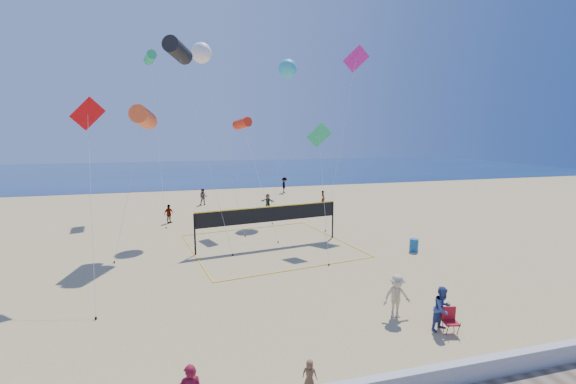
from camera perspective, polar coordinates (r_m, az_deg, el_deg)
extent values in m
plane|color=tan|center=(13.87, 1.72, -21.81)|extent=(120.00, 120.00, 0.00)
cube|color=navy|center=(73.84, -12.40, 3.14)|extent=(140.00, 50.00, 0.03)
imported|color=brown|center=(10.80, 3.22, -25.41)|extent=(0.46, 0.41, 0.79)
imported|color=navy|center=(15.46, 21.91, -15.72)|extent=(0.94, 0.82, 1.62)
imported|color=#CEB789|center=(15.86, 15.80, -14.61)|extent=(1.12, 0.67, 1.70)
imported|color=gray|center=(31.67, -17.25, -3.10)|extent=(0.90, 0.83, 1.48)
imported|color=gray|center=(35.66, -3.03, -1.44)|extent=(1.35, 1.08, 1.44)
imported|color=gray|center=(37.00, 5.23, -1.00)|extent=(0.41, 0.59, 1.56)
imported|color=gray|center=(38.66, -12.45, -0.72)|extent=(0.85, 0.71, 1.59)
imported|color=gray|center=(45.23, -0.53, 1.01)|extent=(1.00, 1.33, 1.84)
cube|color=maroon|center=(15.49, 22.98, -17.41)|extent=(0.58, 0.54, 0.05)
cube|color=maroon|center=(15.53, 22.71, -16.22)|extent=(0.49, 0.15, 0.49)
cylinder|color=black|center=(15.34, 22.54, -18.39)|extent=(0.08, 0.25, 0.64)
cylinder|color=black|center=(15.63, 21.96, -17.83)|extent=(0.08, 0.25, 0.64)
cylinder|color=black|center=(15.50, 23.93, -18.18)|extent=(0.08, 0.25, 0.64)
cylinder|color=black|center=(15.79, 23.32, -17.63)|extent=(0.08, 0.25, 0.64)
cylinder|color=#165891|center=(24.46, 18.15, -7.49)|extent=(0.56, 0.56, 0.77)
cylinder|color=black|center=(23.02, -13.64, -6.13)|extent=(0.10, 0.10, 2.46)
cylinder|color=black|center=(26.20, 6.63, -4.11)|extent=(0.10, 0.10, 2.46)
cube|color=black|center=(24.05, -2.84, -3.36)|extent=(9.11, 1.45, 0.92)
cube|color=yellow|center=(23.95, -2.85, -2.21)|extent=(9.11, 1.46, 0.06)
cube|color=yellow|center=(20.54, 1.97, -11.28)|extent=(9.31, 1.52, 0.02)
cube|color=yellow|center=(28.74, -6.17, -5.44)|extent=(9.31, 1.52, 0.02)
cylinder|color=#FC5926|center=(24.94, -20.60, 10.30)|extent=(1.46, 2.70, 1.41)
cylinder|color=silver|center=(23.79, -22.41, 0.74)|extent=(1.70, 2.89, 7.91)
cylinder|color=black|center=(23.37, -24.34, -9.46)|extent=(0.08, 0.08, 0.10)
cylinder|color=black|center=(27.01, -16.01, 19.51)|extent=(1.93, 2.77, 1.40)
cylinder|color=silver|center=(24.08, -12.35, 6.41)|extent=(2.62, 4.98, 12.19)
cylinder|color=black|center=(22.81, -8.20, -9.19)|extent=(0.08, 0.08, 0.10)
cylinder|color=red|center=(28.86, -6.80, 10.05)|extent=(1.33, 1.85, 0.93)
cylinder|color=silver|center=(26.63, -4.31, 1.93)|extent=(1.44, 5.17, 7.67)
cylinder|color=black|center=(25.07, -1.48, -7.44)|extent=(0.08, 0.08, 0.10)
cube|color=red|center=(20.68, -27.56, 10.25)|extent=(1.61, 0.25, 1.58)
cylinder|color=silver|center=(18.39, -27.13, -1.78)|extent=(0.80, 5.03, 7.90)
cylinder|color=black|center=(17.10, -26.59, -16.38)|extent=(0.08, 0.08, 0.10)
cube|color=#2AB767|center=(24.78, 4.62, 8.39)|extent=(1.52, 0.59, 1.60)
cylinder|color=silver|center=(22.62, 5.29, -0.36)|extent=(1.09, 4.84, 6.85)
cylinder|color=black|center=(21.09, 6.09, -10.66)|extent=(0.08, 0.08, 0.10)
cube|color=#CF1F8A|center=(31.97, 10.06, 18.87)|extent=(2.10, 0.38, 2.09)
cylinder|color=silver|center=(29.28, 7.89, 7.40)|extent=(3.58, 3.23, 12.67)
cylinder|color=black|center=(28.02, 5.54, -5.73)|extent=(0.08, 0.08, 0.10)
sphere|color=white|center=(30.63, -12.71, 19.46)|extent=(1.69, 1.69, 1.49)
cylinder|color=silver|center=(27.86, -9.67, 7.41)|extent=(2.31, 4.66, 12.78)
cylinder|color=black|center=(26.63, -6.35, -6.51)|extent=(0.08, 0.08, 0.10)
sphere|color=#33B4CD|center=(34.61, -0.07, 17.80)|extent=(1.70, 1.70, 1.59)
cylinder|color=silver|center=(31.69, -1.14, 7.36)|extent=(2.46, 4.55, 12.42)
cylinder|color=black|center=(30.02, -2.31, -4.70)|extent=(0.08, 0.08, 0.10)
cylinder|color=#2AB767|center=(38.19, -19.75, 18.25)|extent=(1.28, 2.11, 1.08)
cylinder|color=silver|center=(33.46, -18.78, 7.99)|extent=(1.07, 8.29, 13.61)
cylinder|color=black|center=(30.13, -17.60, -5.07)|extent=(0.08, 0.08, 0.10)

